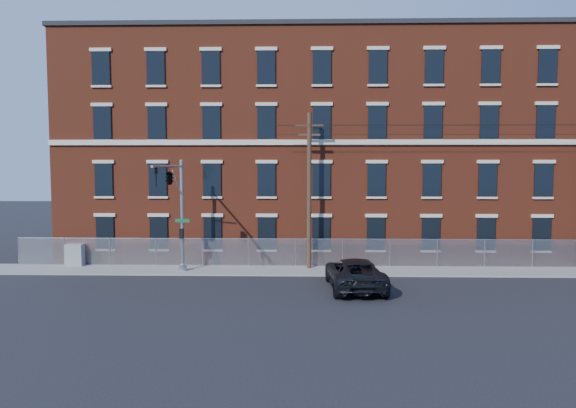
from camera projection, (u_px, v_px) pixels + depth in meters
The scene contains 8 objects.
ground at pixel (274, 290), 28.69m from camera, with size 140.00×140.00×0.00m, color black.
sidewalk at pixel (467, 271), 33.37m from camera, with size 65.00×3.00×0.12m, color gray.
mill_building at pixel (434, 148), 41.68m from camera, with size 55.30×14.32×16.30m.
chain_link_fence at pixel (461, 252), 34.59m from camera, with size 59.06×0.06×1.85m.
traffic_signal_mast at pixel (173, 189), 30.61m from camera, with size 0.90×6.75×7.00m.
utility_pole_near at pixel (309, 188), 33.83m from camera, with size 1.80×0.28×10.00m.
pickup_truck at pixel (355, 273), 28.87m from camera, with size 2.83×6.13×1.70m, color black.
utility_cabinet at pixel (75, 255), 34.94m from camera, with size 1.15×0.58×1.44m, color gray.
Camera 1 is at (1.48, -28.23, 6.79)m, focal length 32.85 mm.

